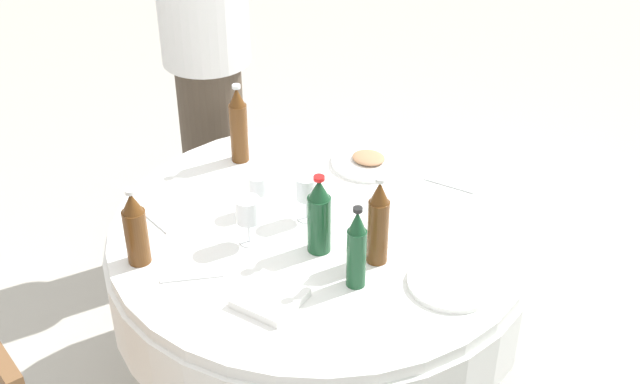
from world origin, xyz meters
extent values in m
cylinder|color=white|center=(0.00, 0.00, 0.72)|extent=(1.31, 1.31, 0.04)
cylinder|color=white|center=(0.00, 0.00, 0.59)|extent=(1.34, 1.34, 0.22)
cylinder|color=slate|center=(0.00, 0.00, 0.24)|extent=(0.14, 0.14, 0.48)
cylinder|color=#194728|center=(-0.06, 0.11, 0.83)|extent=(0.07, 0.07, 0.18)
cone|color=#194728|center=(-0.06, 0.11, 0.96)|extent=(0.06, 0.06, 0.06)
cylinder|color=red|center=(-0.06, 0.11, 0.99)|extent=(0.03, 0.03, 0.01)
cylinder|color=#593314|center=(0.35, 0.44, 0.83)|extent=(0.07, 0.07, 0.18)
cone|color=#593314|center=(0.35, 0.44, 0.95)|extent=(0.06, 0.06, 0.06)
cylinder|color=silver|center=(0.35, 0.44, 0.98)|extent=(0.03, 0.03, 0.01)
cylinder|color=#194728|center=(-0.24, 0.19, 0.83)|extent=(0.06, 0.06, 0.18)
cone|color=#194728|center=(-0.24, 0.19, 0.96)|extent=(0.05, 0.05, 0.07)
cylinder|color=black|center=(-0.24, 0.19, 1.00)|extent=(0.03, 0.03, 0.01)
cylinder|color=#593314|center=(-0.24, 0.06, 0.84)|extent=(0.06, 0.06, 0.21)
cone|color=#593314|center=(-0.24, 0.06, 0.98)|extent=(0.06, 0.06, 0.07)
cylinder|color=silver|center=(-0.24, 0.06, 1.02)|extent=(0.03, 0.03, 0.01)
cylinder|color=#593314|center=(0.45, -0.19, 0.85)|extent=(0.06, 0.06, 0.21)
cone|color=#593314|center=(0.45, -0.19, 0.99)|extent=(0.06, 0.06, 0.06)
cylinder|color=silver|center=(0.45, -0.19, 1.02)|extent=(0.03, 0.03, 0.01)
cylinder|color=white|center=(0.05, -0.01, 0.74)|extent=(0.06, 0.06, 0.00)
cylinder|color=white|center=(0.05, -0.01, 0.78)|extent=(0.01, 0.01, 0.07)
cylinder|color=white|center=(0.05, -0.01, 0.85)|extent=(0.07, 0.07, 0.08)
cylinder|color=maroon|center=(0.05, -0.01, 0.83)|extent=(0.06, 0.06, 0.03)
cylinder|color=white|center=(0.20, 0.04, 0.74)|extent=(0.06, 0.06, 0.00)
cylinder|color=white|center=(0.20, 0.04, 0.78)|extent=(0.01, 0.01, 0.07)
cylinder|color=white|center=(0.20, 0.04, 0.84)|extent=(0.07, 0.07, 0.06)
cylinder|color=gold|center=(0.20, 0.04, 0.82)|extent=(0.06, 0.06, 0.02)
cylinder|color=white|center=(0.13, 0.19, 0.74)|extent=(0.06, 0.06, 0.00)
cylinder|color=white|center=(0.13, 0.19, 0.78)|extent=(0.01, 0.01, 0.07)
cylinder|color=white|center=(0.13, 0.19, 0.86)|extent=(0.07, 0.07, 0.08)
cylinder|color=white|center=(0.05, -0.40, 0.75)|extent=(0.26, 0.26, 0.02)
ellipsoid|color=tan|center=(0.05, -0.40, 0.77)|extent=(0.12, 0.10, 0.02)
cylinder|color=white|center=(-0.47, 0.05, 0.75)|extent=(0.25, 0.25, 0.02)
cube|color=silver|center=(0.45, 0.26, 0.74)|extent=(0.18, 0.07, 0.00)
cube|color=silver|center=(-0.25, -0.42, 0.74)|extent=(0.18, 0.02, 0.00)
cube|color=silver|center=(0.17, 0.42, 0.74)|extent=(0.14, 0.13, 0.00)
cube|color=white|center=(-0.08, 0.38, 0.75)|extent=(0.17, 0.17, 0.02)
cylinder|color=#4C3F33|center=(0.83, -0.49, 0.46)|extent=(0.26, 0.26, 0.91)
camera|label=1|loc=(-1.14, 1.81, 2.26)|focal=47.10mm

